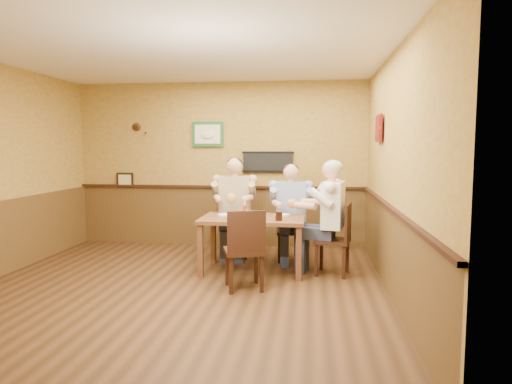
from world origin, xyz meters
The scene contains 17 objects.
room centered at (0.14, 0.17, 1.69)m, with size 5.02×5.03×2.81m.
dining_table centered at (0.79, 0.87, 0.66)m, with size 1.40×0.90×0.75m.
chair_back_left centered at (0.40, 1.67, 0.48)m, with size 0.45×0.45×0.97m, color #331B10, non-canonical shape.
chair_back_right centered at (1.27, 1.55, 0.46)m, with size 0.42×0.42×0.91m, color #331B10, non-canonical shape.
chair_right_end centered at (1.87, 0.84, 0.48)m, with size 0.44×0.44×0.96m, color #331B10, non-canonical shape.
chair_near_side centered at (0.78, 0.07, 0.49)m, with size 0.45×0.45×0.98m, color #331B10, non-canonical shape.
diner_tan_shirt centered at (0.40, 1.67, 0.69)m, with size 0.64×0.64×1.38m, color tan, non-canonical shape.
diner_blue_polo centered at (1.27, 1.55, 0.65)m, with size 0.60×0.60×1.31m, color #829AC4, non-canonical shape.
diner_white_elder centered at (1.87, 0.84, 0.69)m, with size 0.63×0.63×1.37m, color white, non-canonical shape.
water_glass_left centered at (0.55, 0.57, 0.80)m, with size 0.07×0.07×0.11m, color silver.
water_glass_mid centered at (0.81, 0.65, 0.81)m, with size 0.08×0.08×0.12m, color white.
cola_tumbler centered at (1.16, 0.62, 0.81)m, with size 0.09×0.09×0.12m, color black.
hot_sauce_bottle centered at (0.68, 0.83, 0.85)m, with size 0.05×0.05×0.19m, color red.
salt_shaker centered at (0.68, 0.98, 0.79)m, with size 0.03×0.03×0.09m, color white.
pepper_shaker centered at (0.78, 0.90, 0.79)m, with size 0.03×0.03×0.09m, color black.
plate_far_left centered at (0.41, 0.99, 0.76)m, with size 0.27×0.27×0.02m, color white.
plate_far_right centered at (1.18, 1.11, 0.76)m, with size 0.22×0.22×0.01m, color silver.
Camera 1 is at (1.59, -5.23, 1.71)m, focal length 32.00 mm.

